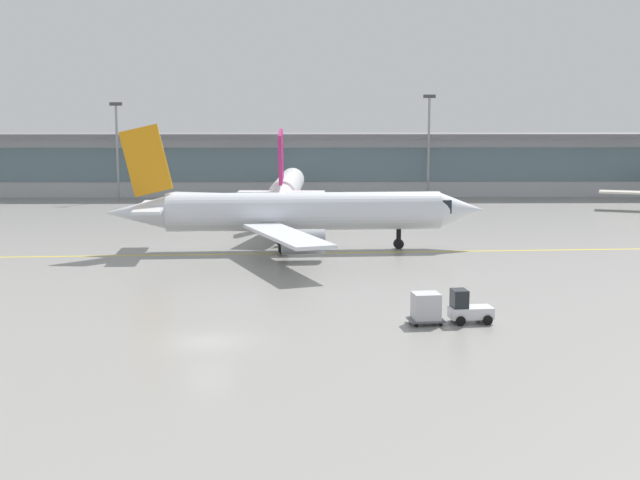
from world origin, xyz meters
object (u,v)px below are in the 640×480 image
(taxiing_regional_jet, at_px, (299,213))
(baggage_tug, at_px, (467,309))
(gate_airplane_1, at_px, (288,188))
(apron_light_mast_2, at_px, (429,143))
(cargo_dolly_lead, at_px, (426,307))
(apron_light_mast_1, at_px, (117,147))

(taxiing_regional_jet, xyz_separation_m, baggage_tug, (10.57, -28.81, -2.65))
(gate_airplane_1, xyz_separation_m, taxiing_regional_jet, (1.76, -29.51, 0.24))
(gate_airplane_1, bearing_deg, taxiing_regional_jet, -174.67)
(gate_airplane_1, height_order, taxiing_regional_jet, taxiing_regional_jet)
(gate_airplane_1, height_order, apron_light_mast_2, apron_light_mast_2)
(apron_light_mast_2, bearing_deg, baggage_tug, -96.01)
(gate_airplane_1, distance_m, baggage_tug, 59.66)
(taxiing_regional_jet, xyz_separation_m, cargo_dolly_lead, (7.97, -29.12, -2.49))
(cargo_dolly_lead, height_order, apron_light_mast_1, apron_light_mast_1)
(apron_light_mast_1, bearing_deg, baggage_tug, -63.65)
(gate_airplane_1, distance_m, taxiing_regional_jet, 29.56)
(apron_light_mast_1, bearing_deg, taxiing_regional_jet, -60.12)
(taxiing_regional_jet, bearing_deg, cargo_dolly_lead, -78.50)
(cargo_dolly_lead, bearing_deg, apron_light_mast_2, 75.39)
(baggage_tug, distance_m, apron_light_mast_2, 77.64)
(baggage_tug, bearing_deg, gate_airplane_1, 95.21)
(baggage_tug, distance_m, cargo_dolly_lead, 2.62)
(gate_airplane_1, xyz_separation_m, apron_light_mast_1, (-25.16, 17.35, 4.51))
(cargo_dolly_lead, distance_m, apron_light_mast_1, 83.89)
(gate_airplane_1, relative_size, apron_light_mast_1, 2.33)
(cargo_dolly_lead, relative_size, apron_light_mast_1, 0.16)
(taxiing_regional_jet, bearing_deg, baggage_tug, -73.66)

